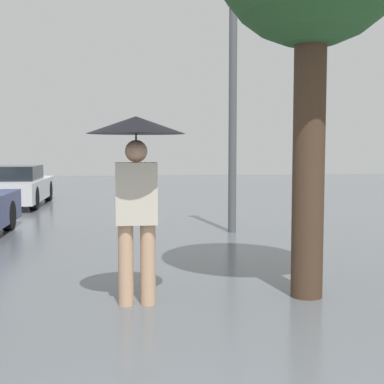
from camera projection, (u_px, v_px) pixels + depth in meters
The scene contains 3 objects.
pedestrian at pixel (136, 161), 5.26m from camera, with size 0.98×0.98×1.88m.
parked_car_farthest at pixel (12, 186), 14.72m from camera, with size 1.77×3.96×1.10m.
street_lamp at pixel (233, 101), 9.84m from camera, with size 0.27×0.27×4.37m.
Camera 1 is at (-0.08, -1.59, 1.57)m, focal length 50.00 mm.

